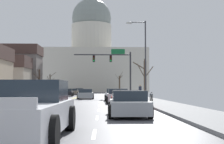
% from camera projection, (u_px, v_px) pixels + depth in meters
% --- Properties ---
extents(ground, '(20.00, 180.00, 0.20)m').
position_uv_depth(ground, '(60.00, 103.00, 28.54)').
color(ground, '#4B4B50').
extents(signal_gantry, '(7.91, 0.41, 6.60)m').
position_uv_depth(signal_gantry, '(114.00, 63.00, 45.09)').
color(signal_gantry, '#28282D').
rests_on(signal_gantry, ground).
extents(street_lamp_right, '(2.03, 0.24, 8.21)m').
position_uv_depth(street_lamp_right, '(143.00, 53.00, 33.85)').
color(street_lamp_right, '#333338').
rests_on(street_lamp_right, ground).
extents(capitol_building, '(35.42, 23.39, 33.68)m').
position_uv_depth(capitol_building, '(91.00, 60.00, 108.80)').
color(capitol_building, beige).
rests_on(capitol_building, ground).
extents(sedan_near_00, '(2.14, 4.72, 1.22)m').
position_uv_depth(sedan_near_00, '(86.00, 94.00, 40.41)').
color(sedan_near_00, '#9EA3A8').
rests_on(sedan_near_00, ground).
extents(sedan_near_01, '(2.01, 4.50, 1.28)m').
position_uv_depth(sedan_near_01, '(114.00, 95.00, 34.66)').
color(sedan_near_01, silver).
rests_on(sedan_near_01, ground).
extents(sedan_near_02, '(2.07, 4.29, 1.29)m').
position_uv_depth(sedan_near_02, '(117.00, 96.00, 29.02)').
color(sedan_near_02, silver).
rests_on(sedan_near_02, ground).
extents(sedan_near_03, '(2.17, 4.72, 1.23)m').
position_uv_depth(sedan_near_03, '(126.00, 99.00, 22.42)').
color(sedan_near_03, '#B71414').
rests_on(sedan_near_03, ground).
extents(sedan_near_04, '(2.00, 4.48, 1.24)m').
position_uv_depth(sedan_near_04, '(129.00, 104.00, 15.75)').
color(sedan_near_04, '#9EA3A8').
rests_on(sedan_near_04, ground).
extents(pickup_truck_near_05, '(2.29, 5.80, 1.60)m').
position_uv_depth(pickup_truck_near_05, '(28.00, 112.00, 8.94)').
color(pickup_truck_near_05, silver).
rests_on(pickup_truck_near_05, ground).
extents(sedan_oncoming_00, '(2.16, 4.66, 1.23)m').
position_uv_depth(sedan_oncoming_00, '(67.00, 93.00, 52.22)').
color(sedan_oncoming_00, black).
rests_on(sedan_oncoming_00, ground).
extents(sedan_oncoming_01, '(2.03, 4.48, 1.21)m').
position_uv_depth(sedan_oncoming_01, '(74.00, 92.00, 61.89)').
color(sedan_oncoming_01, '#6B6056').
rests_on(sedan_oncoming_01, ground).
extents(sedan_oncoming_02, '(2.10, 4.35, 1.17)m').
position_uv_depth(sedan_oncoming_02, '(77.00, 91.00, 70.03)').
color(sedan_oncoming_02, '#9EA3A8').
rests_on(sedan_oncoming_02, ground).
extents(sedan_oncoming_03, '(2.08, 4.32, 1.25)m').
position_uv_depth(sedan_oncoming_03, '(80.00, 91.00, 78.72)').
color(sedan_oncoming_03, '#1E7247').
rests_on(sedan_oncoming_03, ground).
extents(flank_building_00, '(9.52, 7.56, 7.61)m').
position_uv_depth(flank_building_00, '(5.00, 75.00, 64.82)').
color(flank_building_00, '#B2A38E').
rests_on(flank_building_00, ground).
extents(flank_building_01, '(9.86, 7.93, 10.93)m').
position_uv_depth(flank_building_01, '(19.00, 69.00, 74.13)').
color(flank_building_01, slate).
rests_on(flank_building_01, ground).
extents(bare_tree_00, '(1.96, 1.90, 5.24)m').
position_uv_depth(bare_tree_00, '(120.00, 84.00, 79.95)').
color(bare_tree_00, '#4C3D2D').
rests_on(bare_tree_00, ground).
extents(bare_tree_01, '(1.53, 2.89, 4.83)m').
position_uv_depth(bare_tree_01, '(39.00, 81.00, 63.53)').
color(bare_tree_01, '#423328').
rests_on(bare_tree_01, ground).
extents(bare_tree_02, '(2.06, 1.90, 4.37)m').
position_uv_depth(bare_tree_02, '(145.00, 78.00, 34.73)').
color(bare_tree_02, brown).
rests_on(bare_tree_02, ground).
extents(bare_tree_03, '(1.96, 2.61, 4.89)m').
position_uv_depth(bare_tree_03, '(50.00, 82.00, 75.81)').
color(bare_tree_03, brown).
rests_on(bare_tree_03, ground).
extents(pedestrian_00, '(0.35, 0.34, 1.61)m').
position_uv_depth(pedestrian_00, '(140.00, 91.00, 37.09)').
color(pedestrian_00, black).
rests_on(pedestrian_00, ground).
extents(bicycle_parked, '(0.12, 1.77, 0.85)m').
position_uv_depth(bicycle_parked, '(151.00, 97.00, 31.10)').
color(bicycle_parked, black).
rests_on(bicycle_parked, ground).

